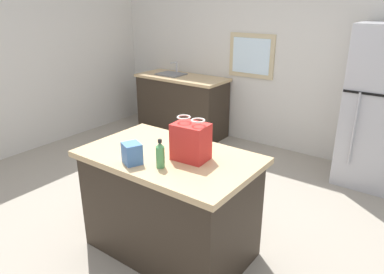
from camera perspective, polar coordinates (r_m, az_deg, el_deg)
The scene contains 7 objects.
ground at distance 3.51m, azimuth -2.53°, elevation -13.57°, with size 6.81×6.81×0.00m, color #9E9384.
back_wall at distance 5.03m, azimuth 14.78°, elevation 11.94°, with size 5.68×0.13×2.52m.
kitchen_island at distance 2.97m, azimuth -3.48°, elevation -10.44°, with size 1.36×0.84×0.87m.
sink_counter at distance 5.62m, azimuth -1.64°, elevation 5.18°, with size 1.41×0.61×1.09m.
shopping_bag at distance 2.63m, azimuth -0.19°, elevation -0.70°, with size 0.27×0.21×0.32m.
small_box at distance 2.62m, azimuth -9.47°, elevation -2.57°, with size 0.13×0.12×0.15m, color #4775B7.
bottle at distance 2.53m, azimuth -5.05°, elevation -2.86°, with size 0.06×0.06×0.21m.
Camera 1 is at (1.83, -2.24, 1.98)m, focal length 33.71 mm.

